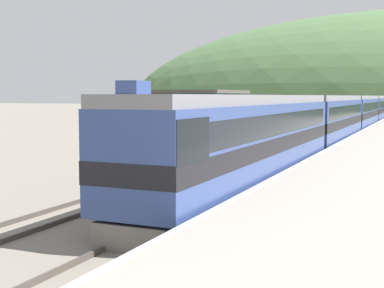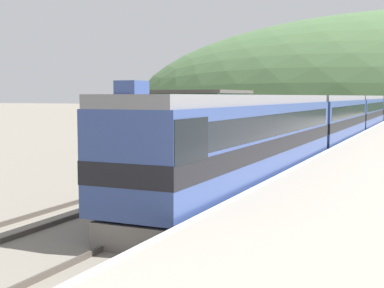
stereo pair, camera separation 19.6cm
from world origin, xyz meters
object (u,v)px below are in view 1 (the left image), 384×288
at_px(carriage_second, 329,120).
at_px(carriage_fourth, 374,109).
at_px(carriage_third, 358,112).
at_px(siding_train, 288,120).
at_px(express_train_lead_car, 248,139).

relative_size(carriage_second, carriage_fourth, 1.00).
distance_m(carriage_third, siding_train, 16.30).
relative_size(express_train_lead_car, siding_train, 0.52).
bearing_deg(carriage_third, carriage_second, -90.00).
relative_size(carriage_fourth, siding_train, 0.47).
height_order(express_train_lead_car, siding_train, express_train_lead_car).
bearing_deg(carriage_second, carriage_fourth, 90.00).
bearing_deg(carriage_third, carriage_fourth, 90.00).
relative_size(carriage_third, carriage_fourth, 1.00).
height_order(carriage_second, carriage_third, same).
relative_size(express_train_lead_car, carriage_fourth, 1.11).
relative_size(carriage_third, siding_train, 0.47).
distance_m(carriage_fourth, siding_train, 36.27).
bearing_deg(siding_train, express_train_lead_car, -80.23).
height_order(carriage_fourth, siding_train, carriage_fourth).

